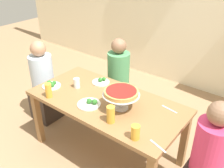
# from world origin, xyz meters

# --- Properties ---
(ground_plane) EXTENTS (12.00, 12.00, 0.00)m
(ground_plane) POSITION_xyz_m (0.00, 0.00, 0.00)
(ground_plane) COLOR #9E7A56
(rear_partition) EXTENTS (8.00, 0.12, 2.80)m
(rear_partition) POSITION_xyz_m (0.00, 2.20, 1.40)
(rear_partition) COLOR beige
(rear_partition) RESTS_ON ground_plane
(dining_table) EXTENTS (1.68, 0.84, 0.74)m
(dining_table) POSITION_xyz_m (0.00, 0.00, 0.65)
(dining_table) COLOR olive
(dining_table) RESTS_ON ground_plane
(diner_head_west) EXTENTS (0.34, 0.34, 1.15)m
(diner_head_west) POSITION_xyz_m (-1.12, 0.03, 0.49)
(diner_head_west) COLOR #382D28
(diner_head_west) RESTS_ON ground_plane
(diner_head_east) EXTENTS (0.34, 0.34, 1.15)m
(diner_head_east) POSITION_xyz_m (1.12, 0.01, 0.49)
(diner_head_east) COLOR #382D28
(diner_head_east) RESTS_ON ground_plane
(diner_far_left) EXTENTS (0.34, 0.34, 1.15)m
(diner_far_left) POSITION_xyz_m (-0.38, 0.73, 0.49)
(diner_far_left) COLOR #382D28
(diner_far_left) RESTS_ON ground_plane
(deep_dish_pizza_stand) EXTENTS (0.37, 0.37, 0.21)m
(deep_dish_pizza_stand) POSITION_xyz_m (0.21, -0.03, 0.91)
(deep_dish_pizza_stand) COLOR silver
(deep_dish_pizza_stand) RESTS_ON dining_table
(salad_plate_near_diner) EXTENTS (0.21, 0.21, 0.07)m
(salad_plate_near_diner) POSITION_xyz_m (-0.29, 0.26, 0.76)
(salad_plate_near_diner) COLOR white
(salad_plate_near_diner) RESTS_ON dining_table
(salad_plate_far_diner) EXTENTS (0.24, 0.24, 0.07)m
(salad_plate_far_diner) POSITION_xyz_m (-0.07, -0.18, 0.76)
(salad_plate_far_diner) COLOR white
(salad_plate_far_diner) RESTS_ON dining_table
(salad_plate_spare) EXTENTS (0.21, 0.21, 0.07)m
(salad_plate_spare) POSITION_xyz_m (-0.68, -0.17, 0.76)
(salad_plate_spare) COLOR white
(salad_plate_spare) RESTS_ON dining_table
(beer_glass_amber_tall) EXTENTS (0.07, 0.07, 0.16)m
(beer_glass_amber_tall) POSITION_xyz_m (-0.53, -0.33, 0.82)
(beer_glass_amber_tall) COLOR gold
(beer_glass_amber_tall) RESTS_ON dining_table
(beer_glass_amber_short) EXTENTS (0.08, 0.08, 0.13)m
(beer_glass_amber_short) POSITION_xyz_m (0.58, -0.32, 0.81)
(beer_glass_amber_short) COLOR gold
(beer_glass_amber_short) RESTS_ON dining_table
(beer_glass_amber_spare) EXTENTS (0.08, 0.08, 0.17)m
(beer_glass_amber_spare) POSITION_xyz_m (0.27, -0.27, 0.82)
(beer_glass_amber_spare) COLOR gold
(beer_glass_amber_spare) RESTS_ON dining_table
(water_glass_clear_near) EXTENTS (0.07, 0.07, 0.11)m
(water_glass_clear_near) POSITION_xyz_m (-0.44, 0.00, 0.80)
(water_glass_clear_near) COLOR white
(water_glass_clear_near) RESTS_ON dining_table
(cutlery_fork_near) EXTENTS (0.18, 0.05, 0.00)m
(cutlery_fork_near) POSITION_xyz_m (0.02, 0.34, 0.74)
(cutlery_fork_near) COLOR silver
(cutlery_fork_near) RESTS_ON dining_table
(cutlery_knife_near) EXTENTS (0.18, 0.05, 0.00)m
(cutlery_knife_near) POSITION_xyz_m (0.61, 0.25, 0.74)
(cutlery_knife_near) COLOR silver
(cutlery_knife_near) RESTS_ON dining_table
(cutlery_fork_far) EXTENTS (0.18, 0.07, 0.00)m
(cutlery_fork_far) POSITION_xyz_m (0.78, -0.29, 0.74)
(cutlery_fork_far) COLOR silver
(cutlery_fork_far) RESTS_ON dining_table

